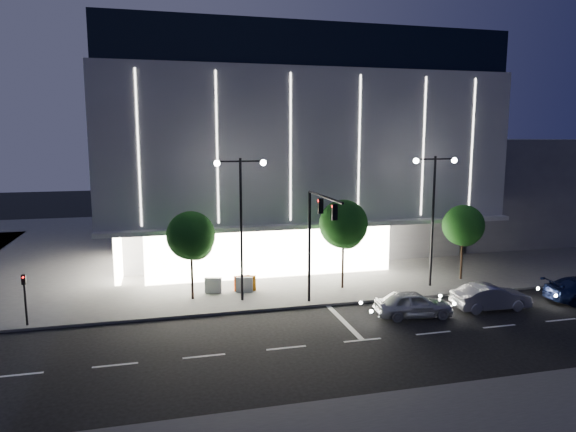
% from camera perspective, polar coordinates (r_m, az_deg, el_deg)
% --- Properties ---
extents(ground, '(160.00, 160.00, 0.00)m').
position_cam_1_polar(ground, '(27.82, 3.16, -12.85)').
color(ground, black).
rests_on(ground, ground).
extents(sidewalk_museum, '(70.00, 40.00, 0.15)m').
position_cam_1_polar(sidewalk_museum, '(51.33, 0.62, -2.64)').
color(sidewalk_museum, '#474747').
rests_on(sidewalk_museum, ground).
extents(museum, '(30.00, 25.80, 18.00)m').
position_cam_1_polar(museum, '(48.20, -1.19, 7.63)').
color(museum, '#4C4C51').
rests_on(museum, ground).
extents(annex_building, '(16.00, 20.00, 10.00)m').
position_cam_1_polar(annex_building, '(59.44, 20.66, 3.16)').
color(annex_building, '#4C4C51').
rests_on(annex_building, ground).
extents(traffic_mast, '(0.33, 5.89, 7.07)m').
position_cam_1_polar(traffic_mast, '(29.80, 3.19, -1.32)').
color(traffic_mast, black).
rests_on(traffic_mast, ground).
extents(street_lamp_west, '(3.16, 0.36, 9.00)m').
position_cam_1_polar(street_lamp_west, '(31.34, -5.24, 0.88)').
color(street_lamp_west, black).
rests_on(street_lamp_west, ground).
extents(street_lamp_east, '(3.16, 0.36, 9.00)m').
position_cam_1_polar(street_lamp_east, '(35.68, 15.87, 1.54)').
color(street_lamp_east, black).
rests_on(street_lamp_east, ground).
extents(ped_signal_far, '(0.22, 0.24, 3.00)m').
position_cam_1_polar(ped_signal_far, '(31.24, -27.20, -7.74)').
color(ped_signal_far, black).
rests_on(ped_signal_far, ground).
extents(tree_left, '(3.02, 3.02, 5.72)m').
position_cam_1_polar(tree_left, '(32.36, -10.69, -2.44)').
color(tree_left, black).
rests_on(tree_left, ground).
extents(tree_mid, '(3.25, 3.25, 6.15)m').
position_cam_1_polar(tree_mid, '(34.32, 6.20, -1.19)').
color(tree_mid, black).
rests_on(tree_mid, ground).
extents(tree_right, '(2.91, 2.91, 5.51)m').
position_cam_1_polar(tree_right, '(38.40, 18.91, -1.23)').
color(tree_right, black).
rests_on(tree_right, ground).
extents(car_lead, '(4.63, 2.25, 1.52)m').
position_cam_1_polar(car_lead, '(30.71, 13.75, -9.48)').
color(car_lead, '#B7BABF').
rests_on(car_lead, ground).
extents(car_second, '(4.67, 1.73, 1.53)m').
position_cam_1_polar(car_second, '(33.36, 21.60, -8.37)').
color(car_second, '#B9BBC2').
rests_on(car_second, ground).
extents(barrier_a, '(1.11, 0.32, 1.00)m').
position_cam_1_polar(barrier_a, '(34.43, -5.10, -7.44)').
color(barrier_a, '#FF500E').
rests_on(barrier_a, sidewalk_museum).
extents(barrier_b, '(1.13, 0.51, 1.00)m').
position_cam_1_polar(barrier_b, '(34.18, -8.31, -7.62)').
color(barrier_b, silver).
rests_on(barrier_b, sidewalk_museum).
extents(barrier_c, '(1.13, 0.45, 1.00)m').
position_cam_1_polar(barrier_c, '(34.41, -4.51, -7.44)').
color(barrier_c, orange).
rests_on(barrier_c, sidewalk_museum).
extents(barrier_d, '(1.13, 0.50, 1.00)m').
position_cam_1_polar(barrier_d, '(34.11, -4.88, -7.59)').
color(barrier_d, '#BCBCBC').
rests_on(barrier_d, sidewalk_museum).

